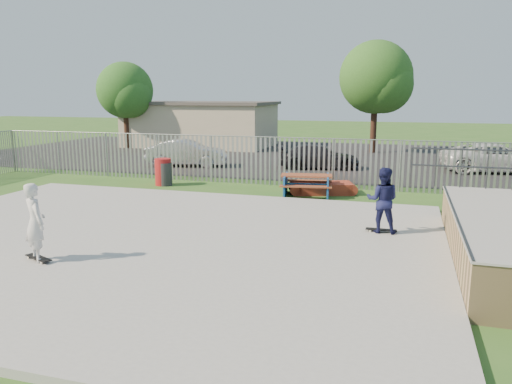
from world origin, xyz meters
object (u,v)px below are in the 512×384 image
(tree_left, at_px, (125,90))
(skater_white, at_px, (35,222))
(picnic_table, at_px, (306,185))
(funbox, at_px, (322,188))
(car_dark, at_px, (319,157))
(tree_mid, at_px, (376,77))
(car_white, at_px, (496,158))
(car_silver, at_px, (187,153))
(trash_bin_grey, at_px, (165,174))
(skater_navy, at_px, (383,200))
(trash_bin_red, at_px, (163,172))

(tree_left, distance_m, skater_white, 25.03)
(picnic_table, bearing_deg, tree_left, 131.12)
(funbox, xyz_separation_m, car_dark, (-1.23, 6.34, 0.41))
(funbox, relative_size, tree_left, 0.39)
(tree_left, bearing_deg, tree_mid, 7.30)
(tree_left, relative_size, skater_white, 3.43)
(funbox, bearing_deg, car_white, 28.88)
(car_dark, distance_m, skater_white, 16.70)
(funbox, bearing_deg, car_silver, 129.21)
(funbox, xyz_separation_m, tree_mid, (0.92, 14.36, 4.55))
(tree_mid, bearing_deg, funbox, -93.68)
(trash_bin_grey, height_order, skater_navy, skater_navy)
(car_silver, bearing_deg, tree_left, 35.27)
(tree_left, height_order, tree_mid, tree_mid)
(trash_bin_red, xyz_separation_m, car_dark, (5.41, 6.46, 0.06))
(trash_bin_red, xyz_separation_m, tree_left, (-9.09, 12.34, 3.42))
(car_white, height_order, skater_white, skater_white)
(trash_bin_grey, height_order, tree_mid, tree_mid)
(picnic_table, xyz_separation_m, tree_mid, (1.43, 14.92, 4.36))
(trash_bin_red, distance_m, car_dark, 8.43)
(picnic_table, xyz_separation_m, trash_bin_grey, (-6.02, 0.40, 0.07))
(tree_left, bearing_deg, skater_navy, -44.19)
(car_dark, xyz_separation_m, car_white, (8.40, 1.25, 0.10))
(car_white, height_order, skater_navy, skater_navy)
(car_dark, xyz_separation_m, tree_mid, (2.15, 8.02, 4.14))
(funbox, bearing_deg, tree_left, 124.40)
(picnic_table, xyz_separation_m, skater_navy, (2.97, -4.90, 0.61))
(tree_mid, bearing_deg, tree_left, -172.70)
(car_dark, height_order, tree_left, tree_left)
(trash_bin_red, bearing_deg, car_white, 29.19)
(picnic_table, distance_m, car_dark, 6.95)
(trash_bin_grey, distance_m, car_silver, 5.57)
(tree_left, xyz_separation_m, skater_navy, (18.20, -17.69, -2.97))
(funbox, relative_size, car_dark, 0.57)
(tree_left, distance_m, tree_mid, 16.81)
(tree_left, bearing_deg, car_dark, -22.07)
(car_dark, height_order, tree_mid, tree_mid)
(trash_bin_red, xyz_separation_m, car_silver, (-1.35, 5.32, 0.15))
(trash_bin_grey, bearing_deg, trash_bin_red, 157.76)
(trash_bin_red, xyz_separation_m, skater_navy, (9.11, -5.35, 0.46))
(car_silver, relative_size, tree_mid, 0.59)
(skater_navy, bearing_deg, car_white, -109.01)
(car_silver, height_order, tree_left, tree_left)
(trash_bin_red, bearing_deg, car_silver, 104.24)
(car_dark, bearing_deg, car_white, -93.58)
(car_silver, xyz_separation_m, tree_mid, (8.92, 9.16, 4.05))
(car_silver, distance_m, car_dark, 6.86)
(car_silver, xyz_separation_m, car_white, (15.16, 2.40, 0.01))
(trash_bin_red, bearing_deg, car_dark, 50.04)
(trash_bin_grey, height_order, car_silver, car_silver)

